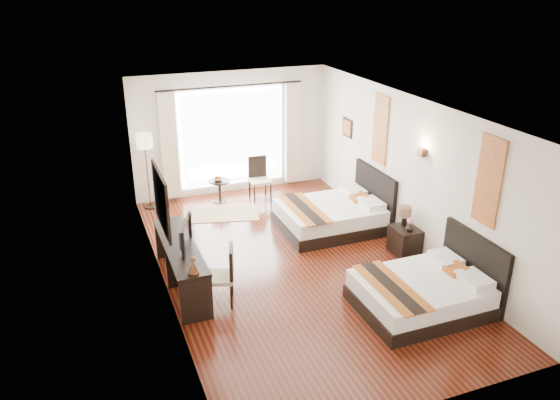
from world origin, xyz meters
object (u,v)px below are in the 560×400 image
object	(u,v)px
television	(182,235)
side_table	(220,192)
console_desk	(181,265)
vase	(410,228)
window_chair	(260,187)
fruit_bowl	(218,180)
bed_near	(425,291)
table_lamp	(405,213)
bed_far	(334,214)
floor_lamp	(145,146)
nightstand	(405,241)
desk_chair	(221,286)

from	to	relation	value
television	side_table	distance (m)	3.69
console_desk	side_table	size ratio (longest dim) A/B	4.16
vase	window_chair	xyz separation A→B (m)	(-1.59, 3.55, -0.28)
fruit_bowl	console_desk	bearing A→B (deg)	-115.04
television	window_chair	world-z (taller)	television
fruit_bowl	bed_near	bearing A→B (deg)	-70.09
table_lamp	side_table	xyz separation A→B (m)	(-2.53, 3.42, -0.49)
table_lamp	television	bearing A→B (deg)	178.40
bed_far	window_chair	bearing A→B (deg)	114.10
bed_far	vase	world-z (taller)	bed_far
floor_lamp	window_chair	distance (m)	2.67
nightstand	floor_lamp	bearing A→B (deg)	136.44
floor_lamp	window_chair	xyz separation A→B (m)	(2.40, -0.39, -1.11)
vase	console_desk	size ratio (longest dim) A/B	0.07
console_desk	television	bearing A→B (deg)	-80.96
bed_far	bed_near	bearing A→B (deg)	-89.16
floor_lamp	fruit_bowl	bearing A→B (deg)	-11.24
bed_near	desk_chair	bearing A→B (deg)	156.48
nightstand	fruit_bowl	size ratio (longest dim) A/B	2.54
fruit_bowl	bed_far	bearing A→B (deg)	-48.88
vase	floor_lamp	bearing A→B (deg)	135.33
bed_far	television	size ratio (longest dim) A/B	2.58
bed_near	table_lamp	size ratio (longest dim) A/B	5.09
nightstand	television	xyz separation A→B (m)	(-3.99, 0.23, 0.72)
console_desk	side_table	bearing A→B (deg)	64.66
television	desk_chair	bearing A→B (deg)	-122.33
nightstand	window_chair	bearing A→B (deg)	115.20
console_desk	fruit_bowl	size ratio (longest dim) A/B	10.50
bed_near	floor_lamp	bearing A→B (deg)	121.55
vase	window_chair	world-z (taller)	window_chair
television	window_chair	size ratio (longest dim) A/B	0.80
table_lamp	window_chair	bearing A→B (deg)	116.40
floor_lamp	window_chair	size ratio (longest dim) A/B	1.71
console_desk	desk_chair	size ratio (longest dim) A/B	2.28
desk_chair	floor_lamp	distance (m)	4.33
bed_near	fruit_bowl	world-z (taller)	bed_near
vase	window_chair	bearing A→B (deg)	114.14
bed_near	television	distance (m)	3.85
television	bed_near	bearing A→B (deg)	-98.21
bed_far	window_chair	distance (m)	2.16
fruit_bowl	table_lamp	bearing A→B (deg)	-52.95
desk_chair	fruit_bowl	world-z (taller)	desk_chair
side_table	window_chair	distance (m)	0.91
vase	desk_chair	bearing A→B (deg)	-176.39
nightstand	table_lamp	xyz separation A→B (m)	(0.03, 0.12, 0.50)
television	floor_lamp	world-z (taller)	floor_lamp
bed_far	television	world-z (taller)	television
television	fruit_bowl	bearing A→B (deg)	-3.06
desk_chair	side_table	world-z (taller)	desk_chair
nightstand	television	bearing A→B (deg)	176.68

